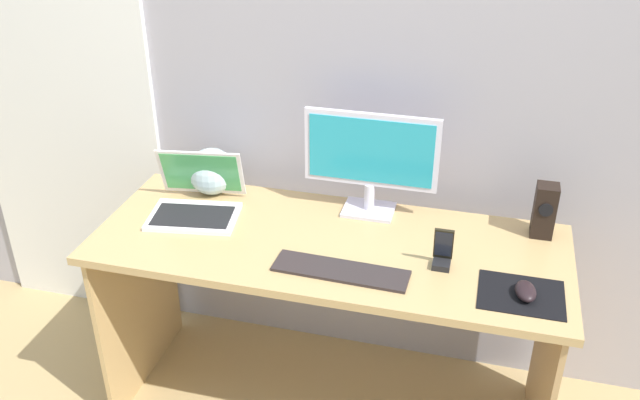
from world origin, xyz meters
The scene contains 11 objects.
wall_back centered at (0.00, 0.41, 1.25)m, with size 6.00×0.04×2.50m, color #A09DA7.
door_left centered at (-1.20, 0.38, 1.01)m, with size 0.82×0.02×2.02m, color white.
desk centered at (0.00, 0.00, 0.60)m, with size 1.58×0.62×0.75m.
monitor centered at (0.09, 0.23, 0.96)m, with size 0.47×0.14×0.37m.
speaker_right centered at (0.68, 0.22, 0.84)m, with size 0.07×0.08×0.19m.
laptop centered at (-0.50, 0.07, 0.79)m, with size 0.35×0.32×0.21m.
fishbowl centered at (-0.51, 0.23, 0.83)m, with size 0.18×0.18×0.18m, color silver.
keyboard_external centered at (0.08, -0.16, 0.75)m, with size 0.42×0.11×0.01m, color #2F2626.
mousepad centered at (0.62, -0.14, 0.75)m, with size 0.25×0.20×0.00m, color black.
mouse centered at (0.63, -0.15, 0.77)m, with size 0.06×0.10×0.04m, color black.
phone_in_dock centered at (0.38, -0.05, 0.79)m, with size 0.06×0.06×0.14m.
Camera 1 is at (0.46, -1.87, 1.97)m, focal length 38.44 mm.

